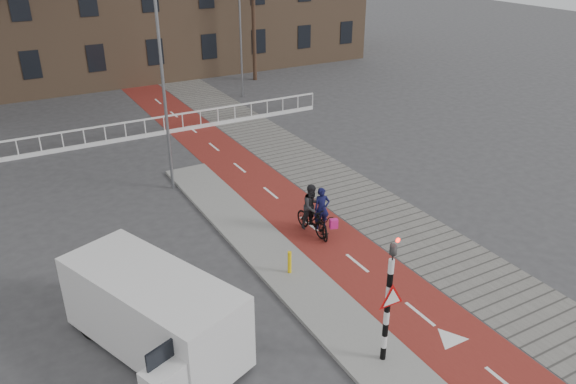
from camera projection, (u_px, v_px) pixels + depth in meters
ground at (355, 311)px, 15.81m from camera, size 120.00×120.00×0.00m
bike_lane at (249, 176)px, 24.35m from camera, size 2.50×60.00×0.01m
sidewalk at (305, 164)px, 25.58m from camera, size 3.00×60.00×0.01m
curb_island at (268, 251)px, 18.63m from camera, size 1.80×16.00×0.12m
traffic_signal at (389, 297)px, 13.10m from camera, size 0.80×0.80×3.68m
bollard at (290, 262)px, 17.22m from camera, size 0.12×0.12×0.73m
cyclist_near at (322, 219)px, 19.51m from camera, size 1.04×1.75×1.75m
cyclist_far at (312, 213)px, 19.49m from camera, size 0.84×1.75×1.85m
van at (153, 311)px, 13.98m from camera, size 3.72×5.42×2.16m
railing at (63, 145)px, 26.86m from camera, size 28.00×0.10×0.99m
tree_right at (254, 20)px, 37.74m from camera, size 0.27×0.27×8.14m
streetlight_near at (164, 88)px, 21.41m from camera, size 0.12×0.12×8.40m
streetlight_right at (240, 25)px, 33.71m from camera, size 0.12×0.12×8.78m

